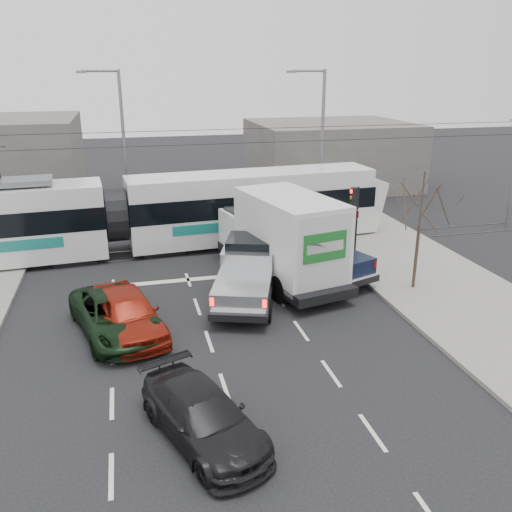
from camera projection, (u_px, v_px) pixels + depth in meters
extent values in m
plane|color=black|center=(256.00, 336.00, 19.41)|extent=(120.00, 120.00, 0.00)
cube|color=gray|center=(477.00, 309.00, 21.41)|extent=(6.00, 60.00, 0.15)
cube|color=#33302D|center=(211.00, 249.00, 28.57)|extent=(60.00, 1.60, 0.03)
cube|color=slate|center=(330.00, 154.00, 43.28)|extent=(12.00, 10.00, 5.00)
cylinder|color=#47382B|center=(416.00, 257.00, 22.91)|extent=(0.14, 0.14, 2.75)
cylinder|color=#47382B|center=(422.00, 199.00, 22.08)|extent=(0.07, 0.07, 2.25)
cylinder|color=black|center=(356.00, 223.00, 26.21)|extent=(0.12, 0.12, 3.60)
cube|color=black|center=(354.00, 197.00, 25.73)|extent=(0.28, 0.28, 0.95)
cylinder|color=#FF0C07|center=(351.00, 191.00, 25.60)|extent=(0.06, 0.20, 0.20)
cylinder|color=orange|center=(351.00, 198.00, 25.70)|extent=(0.06, 0.20, 0.20)
cylinder|color=#05330C|center=(351.00, 204.00, 25.80)|extent=(0.06, 0.20, 0.20)
cube|color=white|center=(358.00, 214.00, 25.90)|extent=(0.02, 0.30, 0.40)
cylinder|color=slate|center=(322.00, 148.00, 32.44)|extent=(0.20, 0.20, 9.00)
cylinder|color=slate|center=(308.00, 71.00, 30.76)|extent=(2.00, 0.14, 0.14)
cube|color=slate|center=(291.00, 72.00, 30.55)|extent=(0.55, 0.25, 0.14)
cylinder|color=slate|center=(125.00, 150.00, 31.68)|extent=(0.20, 0.20, 9.00)
cylinder|color=slate|center=(100.00, 71.00, 30.00)|extent=(2.00, 0.14, 0.14)
cube|color=slate|center=(81.00, 72.00, 29.79)|extent=(0.55, 0.25, 0.14)
cylinder|color=black|center=(208.00, 144.00, 26.75)|extent=(60.00, 0.03, 0.03)
cylinder|color=black|center=(207.00, 130.00, 26.52)|extent=(60.00, 0.03, 0.03)
cube|color=silver|center=(253.00, 222.00, 29.67)|extent=(13.48, 3.80, 1.61)
cube|color=black|center=(253.00, 200.00, 29.26)|extent=(13.55, 3.83, 1.10)
cube|color=silver|center=(253.00, 182.00, 28.93)|extent=(13.47, 3.69, 1.03)
cube|color=#17736B|center=(261.00, 224.00, 28.31)|extent=(9.29, 0.73, 0.51)
cylinder|color=black|center=(116.00, 215.00, 27.20)|extent=(1.23, 2.75, 2.68)
cube|color=slate|center=(17.00, 182.00, 25.28)|extent=(3.22, 1.91, 0.26)
cube|color=black|center=(75.00, 255.00, 27.19)|extent=(2.24, 2.52, 0.37)
cube|color=black|center=(161.00, 246.00, 28.47)|extent=(2.24, 2.52, 0.37)
cube|color=black|center=(313.00, 232.00, 31.03)|extent=(2.24, 2.52, 0.37)
cube|color=black|center=(247.00, 286.00, 22.31)|extent=(4.07, 6.64, 0.27)
cube|color=silver|center=(249.00, 259.00, 23.12)|extent=(2.86, 3.18, 1.24)
cube|color=black|center=(249.00, 244.00, 23.00)|extent=(2.35, 2.38, 0.60)
cube|color=silver|center=(252.00, 253.00, 24.62)|extent=(2.31, 1.73, 0.60)
cube|color=silver|center=(243.00, 289.00, 20.86)|extent=(2.92, 3.36, 0.70)
cube|color=silver|center=(238.00, 314.00, 19.43)|extent=(1.95, 0.83, 0.19)
cube|color=#FF0C07|center=(212.00, 302.00, 19.49)|extent=(0.17, 0.13, 0.30)
cube|color=#FF0C07|center=(265.00, 303.00, 19.33)|extent=(0.17, 0.13, 0.30)
cylinder|color=black|center=(229.00, 271.00, 24.33)|extent=(0.57, 0.92, 0.87)
cylinder|color=black|center=(273.00, 273.00, 24.17)|extent=(0.57, 0.92, 0.87)
cylinder|color=black|center=(215.00, 309.00, 20.55)|extent=(0.57, 0.92, 0.87)
cylinder|color=black|center=(267.00, 311.00, 20.39)|extent=(0.57, 0.92, 0.87)
cube|color=black|center=(280.00, 266.00, 24.40)|extent=(4.42, 8.43, 0.40)
cube|color=white|center=(251.00, 228.00, 26.66)|extent=(2.97, 2.44, 1.83)
cube|color=black|center=(249.00, 214.00, 26.57)|extent=(2.48, 1.74, 0.69)
cube|color=silver|center=(290.00, 235.00, 23.16)|extent=(3.86, 5.92, 3.38)
cube|color=silver|center=(324.00, 253.00, 20.87)|extent=(2.38, 0.58, 2.98)
cube|color=#166120|center=(325.00, 247.00, 20.74)|extent=(1.89, 0.44, 1.15)
cube|color=black|center=(326.00, 299.00, 21.25)|extent=(2.48, 0.81, 0.21)
cylinder|color=black|center=(232.00, 256.00, 26.11)|extent=(0.56, 1.08, 1.03)
cylinder|color=black|center=(277.00, 248.00, 27.12)|extent=(0.56, 1.08, 1.03)
cylinder|color=black|center=(280.00, 289.00, 22.02)|extent=(0.58, 1.19, 1.15)
cylinder|color=black|center=(330.00, 279.00, 23.03)|extent=(0.58, 1.19, 1.15)
cube|color=black|center=(317.00, 263.00, 24.74)|extent=(3.94, 6.08, 0.29)
cube|color=black|center=(304.00, 241.00, 25.28)|extent=(2.77, 2.96, 1.31)
cube|color=black|center=(303.00, 226.00, 25.14)|extent=(2.27, 2.22, 0.63)
cube|color=black|center=(286.00, 239.00, 26.44)|extent=(2.24, 1.65, 0.63)
cube|color=black|center=(336.00, 262.00, 23.60)|extent=(2.82, 3.12, 0.74)
cube|color=silver|center=(360.00, 279.00, 22.54)|extent=(1.89, 0.86, 0.21)
cube|color=#590505|center=(342.00, 273.00, 22.00)|extent=(0.18, 0.14, 0.32)
cube|color=#590505|center=(375.00, 264.00, 22.98)|extent=(0.18, 0.14, 0.32)
cylinder|color=black|center=(277.00, 260.00, 25.71)|extent=(0.61, 0.97, 0.91)
cylinder|color=black|center=(309.00, 252.00, 26.74)|extent=(0.61, 0.97, 0.91)
cylinder|color=black|center=(327.00, 284.00, 22.85)|extent=(0.61, 0.97, 0.91)
cylinder|color=black|center=(361.00, 275.00, 23.87)|extent=(0.61, 0.97, 0.91)
imported|color=black|center=(115.00, 315.00, 19.38)|extent=(3.73, 5.72, 1.47)
imported|color=maroon|center=(128.00, 313.00, 19.30)|extent=(3.09, 5.15, 1.64)
imported|color=black|center=(203.00, 416.00, 13.85)|extent=(3.41, 5.02, 1.35)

